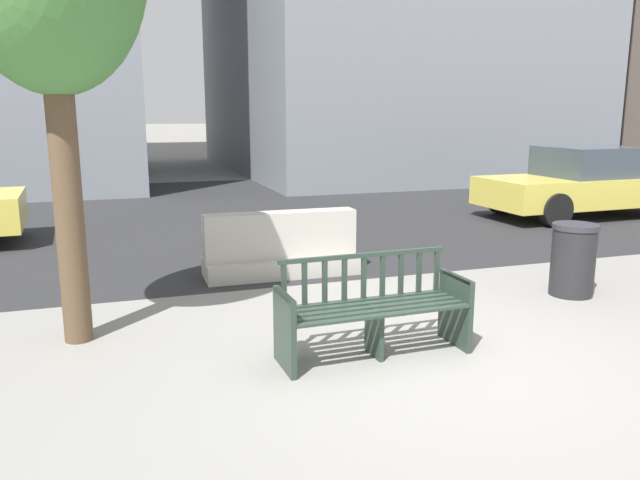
{
  "coord_description": "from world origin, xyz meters",
  "views": [
    {
      "loc": [
        -2.63,
        -4.46,
        2.13
      ],
      "look_at": [
        -0.53,
        1.82,
        0.75
      ],
      "focal_mm": 35.0,
      "sensor_mm": 36.0,
      "label": 1
    }
  ],
  "objects_px": {
    "street_bench": "(373,312)",
    "car_taxi_near": "(582,183)",
    "trash_bin": "(573,259)",
    "jersey_barrier_centre": "(281,249)"
  },
  "relations": [
    {
      "from": "street_bench",
      "to": "jersey_barrier_centre",
      "type": "xyz_separation_m",
      "value": [
        -0.06,
        2.92,
        -0.06
      ]
    },
    {
      "from": "street_bench",
      "to": "car_taxi_near",
      "type": "xyz_separation_m",
      "value": [
        6.93,
        5.46,
        0.28
      ]
    },
    {
      "from": "jersey_barrier_centre",
      "to": "car_taxi_near",
      "type": "height_order",
      "value": "car_taxi_near"
    },
    {
      "from": "trash_bin",
      "to": "street_bench",
      "type": "bearing_deg",
      "value": -161.98
    },
    {
      "from": "street_bench",
      "to": "trash_bin",
      "type": "relative_size",
      "value": 2.01
    },
    {
      "from": "car_taxi_near",
      "to": "trash_bin",
      "type": "distance_m",
      "value": 6.02
    },
    {
      "from": "street_bench",
      "to": "jersey_barrier_centre",
      "type": "relative_size",
      "value": 0.85
    },
    {
      "from": "street_bench",
      "to": "car_taxi_near",
      "type": "distance_m",
      "value": 8.83
    },
    {
      "from": "jersey_barrier_centre",
      "to": "trash_bin",
      "type": "distance_m",
      "value": 3.59
    },
    {
      "from": "car_taxi_near",
      "to": "trash_bin",
      "type": "height_order",
      "value": "car_taxi_near"
    }
  ]
}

